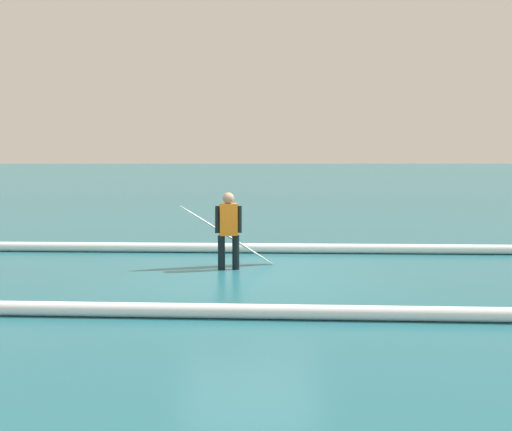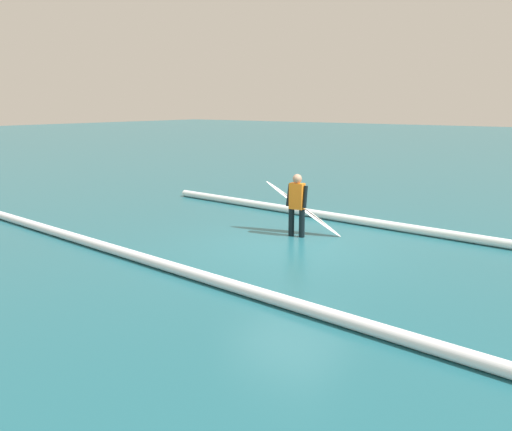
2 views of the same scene
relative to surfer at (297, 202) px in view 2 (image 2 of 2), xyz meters
The scene contains 5 objects.
ground_plane 1.28m from the surfer, 115.10° to the left, with size 137.67×137.67×0.00m, color #1E5D6A.
surfer is the anchor object (origin of this frame).
surfboard 0.40m from the surfer, 83.96° to the right, with size 1.93×0.80×1.29m.
wave_crest_foreground 2.91m from the surfer, 135.24° to the right, with size 0.22×0.22×16.22m, color white.
wave_crest_midground 5.05m from the surfer, 127.51° to the left, with size 0.21×0.21×22.27m, color white.
Camera 2 is at (-6.22, 9.45, 3.12)m, focal length 36.86 mm.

